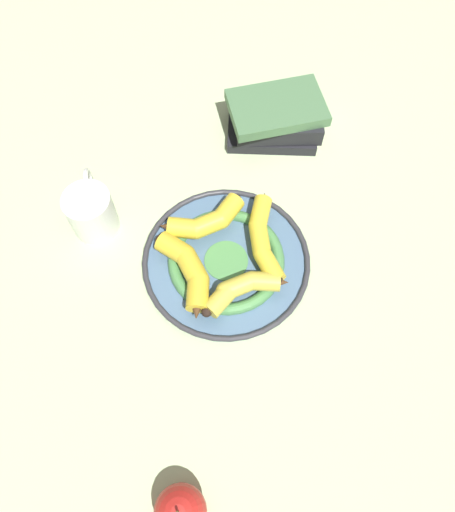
{
  "coord_description": "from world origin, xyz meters",
  "views": [
    {
      "loc": [
        -0.0,
        -0.41,
        0.86
      ],
      "look_at": [
        0.02,
        -0.01,
        0.04
      ],
      "focal_mm": 35.0,
      "sensor_mm": 36.0,
      "label": 1
    }
  ],
  "objects_px": {
    "book_stack": "(278,118)",
    "banana_c": "(243,288)",
    "coffee_mug": "(92,211)",
    "banana_d": "(190,271)",
    "banana_b": "(264,237)",
    "apple": "(182,512)",
    "banana_a": "(206,221)",
    "decorative_bowl": "(228,261)"
  },
  "relations": [
    {
      "from": "book_stack",
      "to": "banana_c",
      "type": "bearing_deg",
      "value": -107.0
    },
    {
      "from": "banana_c",
      "to": "book_stack",
      "type": "distance_m",
      "value": 0.4
    },
    {
      "from": "coffee_mug",
      "to": "banana_d",
      "type": "bearing_deg",
      "value": -134.43
    },
    {
      "from": "banana_b",
      "to": "coffee_mug",
      "type": "bearing_deg",
      "value": -106.66
    },
    {
      "from": "apple",
      "to": "banana_d",
      "type": "bearing_deg",
      "value": 87.27
    },
    {
      "from": "apple",
      "to": "banana_a",
      "type": "bearing_deg",
      "value": 84.07
    },
    {
      "from": "decorative_bowl",
      "to": "book_stack",
      "type": "bearing_deg",
      "value": 68.8
    },
    {
      "from": "banana_d",
      "to": "book_stack",
      "type": "height_order",
      "value": "book_stack"
    },
    {
      "from": "banana_b",
      "to": "apple",
      "type": "xyz_separation_m",
      "value": [
        -0.16,
        -0.45,
        -0.01
      ]
    },
    {
      "from": "decorative_bowl",
      "to": "banana_d",
      "type": "xyz_separation_m",
      "value": [
        -0.07,
        -0.03,
        0.04
      ]
    },
    {
      "from": "banana_d",
      "to": "coffee_mug",
      "type": "relative_size",
      "value": 1.21
    },
    {
      "from": "book_stack",
      "to": "coffee_mug",
      "type": "height_order",
      "value": "coffee_mug"
    },
    {
      "from": "decorative_bowl",
      "to": "banana_c",
      "type": "distance_m",
      "value": 0.08
    },
    {
      "from": "banana_b",
      "to": "book_stack",
      "type": "relative_size",
      "value": 0.93
    },
    {
      "from": "decorative_bowl",
      "to": "apple",
      "type": "xyz_separation_m",
      "value": [
        -0.09,
        -0.42,
        0.02
      ]
    },
    {
      "from": "book_stack",
      "to": "coffee_mug",
      "type": "bearing_deg",
      "value": -153.12
    },
    {
      "from": "book_stack",
      "to": "apple",
      "type": "height_order",
      "value": "apple"
    },
    {
      "from": "banana_d",
      "to": "coffee_mug",
      "type": "bearing_deg",
      "value": 29.0
    },
    {
      "from": "decorative_bowl",
      "to": "banana_b",
      "type": "distance_m",
      "value": 0.08
    },
    {
      "from": "banana_c",
      "to": "banana_d",
      "type": "distance_m",
      "value": 0.1
    },
    {
      "from": "decorative_bowl",
      "to": "coffee_mug",
      "type": "bearing_deg",
      "value": 158.0
    },
    {
      "from": "banana_c",
      "to": "book_stack",
      "type": "bearing_deg",
      "value": -124.85
    },
    {
      "from": "coffee_mug",
      "to": "apple",
      "type": "distance_m",
      "value": 0.55
    },
    {
      "from": "banana_a",
      "to": "apple",
      "type": "bearing_deg",
      "value": -118.05
    },
    {
      "from": "banana_b",
      "to": "banana_c",
      "type": "xyz_separation_m",
      "value": [
        -0.04,
        -0.1,
        -0.0
      ]
    },
    {
      "from": "banana_a",
      "to": "banana_b",
      "type": "distance_m",
      "value": 0.11
    },
    {
      "from": "book_stack",
      "to": "coffee_mug",
      "type": "distance_m",
      "value": 0.43
    },
    {
      "from": "banana_d",
      "to": "banana_b",
      "type": "bearing_deg",
      "value": -89.97
    },
    {
      "from": "book_stack",
      "to": "apple",
      "type": "distance_m",
      "value": 0.76
    },
    {
      "from": "decorative_bowl",
      "to": "banana_a",
      "type": "bearing_deg",
      "value": 118.47
    },
    {
      "from": "coffee_mug",
      "to": "apple",
      "type": "relative_size",
      "value": 1.57
    },
    {
      "from": "banana_a",
      "to": "banana_d",
      "type": "distance_m",
      "value": 0.11
    },
    {
      "from": "banana_c",
      "to": "book_stack",
      "type": "relative_size",
      "value": 0.76
    },
    {
      "from": "banana_c",
      "to": "book_stack",
      "type": "xyz_separation_m",
      "value": [
        0.1,
        0.39,
        -0.0
      ]
    },
    {
      "from": "apple",
      "to": "book_stack",
      "type": "bearing_deg",
      "value": 74.04
    },
    {
      "from": "banana_d",
      "to": "book_stack",
      "type": "distance_m",
      "value": 0.4
    },
    {
      "from": "banana_a",
      "to": "book_stack",
      "type": "bearing_deg",
      "value": 35.23
    },
    {
      "from": "banana_a",
      "to": "book_stack",
      "type": "relative_size",
      "value": 0.77
    },
    {
      "from": "banana_c",
      "to": "coffee_mug",
      "type": "height_order",
      "value": "coffee_mug"
    },
    {
      "from": "banana_d",
      "to": "coffee_mug",
      "type": "height_order",
      "value": "coffee_mug"
    },
    {
      "from": "decorative_bowl",
      "to": "book_stack",
      "type": "distance_m",
      "value": 0.34
    },
    {
      "from": "banana_d",
      "to": "book_stack",
      "type": "xyz_separation_m",
      "value": [
        0.19,
        0.35,
        -0.01
      ]
    }
  ]
}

